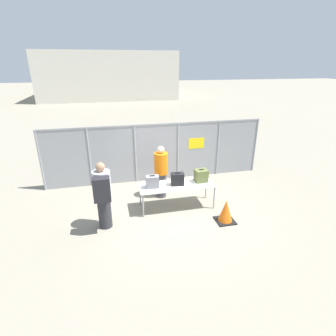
{
  "coord_description": "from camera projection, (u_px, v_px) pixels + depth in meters",
  "views": [
    {
      "loc": [
        -1.65,
        -6.75,
        4.07
      ],
      "look_at": [
        0.06,
        0.58,
        1.05
      ],
      "focal_mm": 28.0,
      "sensor_mm": 36.0,
      "label": 1
    }
  ],
  "objects": [
    {
      "name": "traveler_hooded",
      "position": [
        103.0,
        194.0,
        6.61
      ],
      "size": [
        0.45,
        0.7,
        1.83
      ],
      "rotation": [
        0.0,
        0.0,
        0.36
      ],
      "color": "#2D2D33",
      "rests_on": "ground_plane"
    },
    {
      "name": "suitcase_grey",
      "position": [
        152.0,
        182.0,
        7.48
      ],
      "size": [
        0.38,
        0.26,
        0.38
      ],
      "color": "slate",
      "rests_on": "inspection_table"
    },
    {
      "name": "security_worker_near",
      "position": [
        161.0,
        171.0,
        8.3
      ],
      "size": [
        0.42,
        0.42,
        1.71
      ],
      "rotation": [
        0.0,
        0.0,
        3.35
      ],
      "color": "#4C4C51",
      "rests_on": "ground_plane"
    },
    {
      "name": "traffic_cone",
      "position": [
        226.0,
        212.0,
        7.15
      ],
      "size": [
        0.51,
        0.51,
        0.64
      ],
      "color": "black",
      "rests_on": "ground_plane"
    },
    {
      "name": "suitcase_olive",
      "position": [
        201.0,
        176.0,
        7.86
      ],
      "size": [
        0.38,
        0.33,
        0.4
      ],
      "color": "#566033",
      "rests_on": "inspection_table"
    },
    {
      "name": "utility_trailer",
      "position": [
        165.0,
        153.0,
        11.37
      ],
      "size": [
        4.56,
        2.07,
        0.71
      ],
      "color": "silver",
      "rests_on": "ground_plane"
    },
    {
      "name": "distant_hangar",
      "position": [
        108.0,
        75.0,
        33.94
      ],
      "size": [
        15.6,
        12.66,
        5.35
      ],
      "color": "beige",
      "rests_on": "ground_plane"
    },
    {
      "name": "suitcase_black",
      "position": [
        177.0,
        179.0,
        7.64
      ],
      "size": [
        0.39,
        0.27,
        0.39
      ],
      "color": "black",
      "rests_on": "inspection_table"
    },
    {
      "name": "fence_section",
      "position": [
        157.0,
        151.0,
        9.46
      ],
      "size": [
        7.93,
        0.07,
        2.12
      ],
      "color": "gray",
      "rests_on": "ground_plane"
    },
    {
      "name": "ground_plane",
      "position": [
        171.0,
        207.0,
        7.97
      ],
      "size": [
        120.0,
        120.0,
        0.0
      ],
      "primitive_type": "plane",
      "color": "gray"
    },
    {
      "name": "inspection_table",
      "position": [
        177.0,
        186.0,
        7.73
      ],
      "size": [
        2.24,
        0.8,
        0.74
      ],
      "color": "silver",
      "rests_on": "ground_plane"
    }
  ]
}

